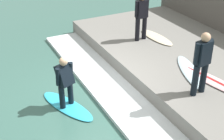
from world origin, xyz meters
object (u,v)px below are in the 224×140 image
at_px(surfer_waiting_far, 142,15).
at_px(surfboard_waiting_far, 156,37).
at_px(surfboard_spare, 190,72).
at_px(surfboard_waiting_near, 214,81).
at_px(surfboard_riding, 67,106).
at_px(surfer_waiting_near, 202,61).
at_px(surfer_riding, 65,80).

relative_size(surfer_waiting_far, surfboard_waiting_far, 0.95).
xyz_separation_m(surfer_waiting_far, surfboard_spare, (0.02, -2.61, -0.86)).
distance_m(surfboard_waiting_near, surfboard_waiting_far, 3.20).
bearing_deg(surfboard_spare, surfboard_riding, 168.51).
distance_m(surfboard_riding, surfboard_waiting_near, 3.94).
xyz_separation_m(surfboard_waiting_near, surfboard_spare, (-0.22, 0.71, -0.00)).
bearing_deg(surfboard_spare, surfer_waiting_near, -119.61).
xyz_separation_m(surfboard_waiting_near, surfer_waiting_far, (-0.25, 3.33, 0.86)).
relative_size(surfboard_waiting_far, surfboard_spare, 0.83).
height_order(surfboard_riding, surfer_waiting_far, surfer_waiting_far).
xyz_separation_m(surfboard_riding, surfer_riding, (0.00, 0.00, 0.80)).
bearing_deg(surfboard_waiting_far, surfboard_riding, -155.82).
bearing_deg(surfboard_waiting_near, surfboard_spare, 107.46).
distance_m(surfboard_waiting_near, surfer_waiting_far, 3.45).
bearing_deg(surfboard_riding, surfer_waiting_near, -28.85).
distance_m(surfboard_waiting_near, surfboard_spare, 0.75).
relative_size(surfer_waiting_near, surfboard_spare, 0.81).
bearing_deg(surfboard_waiting_near, surfer_riding, 158.86).
bearing_deg(surfer_waiting_near, surfer_riding, 151.15).
height_order(surfboard_waiting_near, surfer_waiting_far, surfer_waiting_far).
xyz_separation_m(surfer_riding, surfer_waiting_far, (3.40, 1.92, 0.57)).
relative_size(surfer_waiting_near, surfboard_waiting_far, 0.97).
height_order(surfer_riding, surfer_waiting_far, surfer_waiting_far).
distance_m(surfer_riding, surfer_waiting_far, 3.94).
height_order(surfboard_riding, surfboard_waiting_far, surfboard_waiting_far).
distance_m(surfboard_riding, surfer_riding, 0.80).
bearing_deg(surfboard_waiting_far, surfer_riding, -155.82).
xyz_separation_m(surfboard_waiting_near, surfboard_waiting_far, (0.31, 3.19, -0.00)).
bearing_deg(surfer_waiting_near, surfboard_waiting_near, 14.49).
xyz_separation_m(surfer_riding, surfboard_spare, (3.42, -0.69, -0.30)).
distance_m(surfboard_waiting_far, surfboard_spare, 2.53).
bearing_deg(surfboard_riding, surfboard_waiting_near, -21.14).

